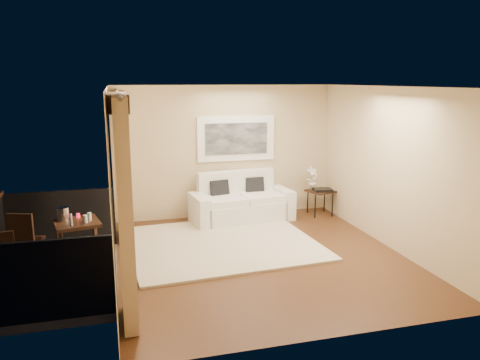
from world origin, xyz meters
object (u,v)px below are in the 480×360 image
object	(u,v)px
ice_bucket	(63,214)
orchid	(312,178)
sofa	(241,203)
side_table	(320,193)
bistro_table	(77,227)
balcony_chair_far	(24,237)

from	to	relation	value
ice_bucket	orchid	bearing A→B (deg)	20.01
sofa	side_table	size ratio (longest dim) A/B	3.42
bistro_table	balcony_chair_far	distance (m)	0.80
orchid	bistro_table	bearing A→B (deg)	-158.04
bistro_table	side_table	bearing A→B (deg)	19.94
bistro_table	orchid	bearing A→B (deg)	21.96
side_table	balcony_chair_far	world-z (taller)	balcony_chair_far
side_table	ice_bucket	bearing A→B (deg)	-161.93
side_table	balcony_chair_far	size ratio (longest dim) A/B	0.69
side_table	ice_bucket	xyz separation A→B (m)	(-4.92, -1.61, 0.37)
side_table	balcony_chair_far	xyz separation A→B (m)	(-5.50, -1.53, 0.04)
side_table	orchid	xyz separation A→B (m)	(-0.13, 0.14, 0.30)
sofa	bistro_table	size ratio (longest dim) A/B	2.80
bistro_table	balcony_chair_far	xyz separation A→B (m)	(-0.77, 0.18, -0.15)
orchid	bistro_table	world-z (taller)	orchid
sofa	orchid	bearing A→B (deg)	-5.19
side_table	balcony_chair_far	distance (m)	5.71
ice_bucket	sofa	bearing A→B (deg)	27.89
orchid	balcony_chair_far	size ratio (longest dim) A/B	0.55
orchid	bistro_table	xyz separation A→B (m)	(-4.60, -1.85, -0.12)
side_table	bistro_table	xyz separation A→B (m)	(-4.73, -1.71, 0.19)
sofa	bistro_table	bearing A→B (deg)	-155.94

